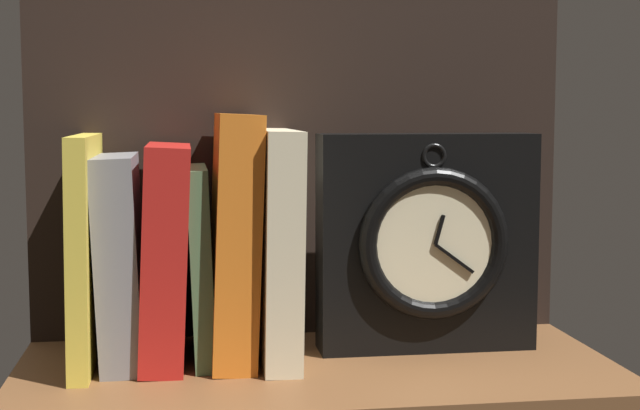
% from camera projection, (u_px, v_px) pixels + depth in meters
% --- Properties ---
extents(ground_plane, '(0.56, 0.27, 0.03)m').
position_uv_depth(ground_plane, '(317.00, 377.00, 0.86)').
color(ground_plane, brown).
extents(back_panel, '(0.56, 0.01, 0.37)m').
position_uv_depth(back_panel, '(300.00, 157.00, 0.97)').
color(back_panel, black).
rests_on(back_panel, ground_plane).
extents(book_yellow_seinlanguage, '(0.02, 0.17, 0.21)m').
position_uv_depth(book_yellow_seinlanguage, '(86.00, 250.00, 0.85)').
color(book_yellow_seinlanguage, gold).
rests_on(book_yellow_seinlanguage, ground_plane).
extents(book_gray_chess, '(0.04, 0.13, 0.20)m').
position_uv_depth(book_gray_chess, '(120.00, 259.00, 0.86)').
color(book_gray_chess, gray).
rests_on(book_gray_chess, ground_plane).
extents(book_red_requiem, '(0.05, 0.15, 0.21)m').
position_uv_depth(book_red_requiem, '(165.00, 253.00, 0.87)').
color(book_red_requiem, red).
rests_on(book_red_requiem, ground_plane).
extents(book_green_romantic, '(0.03, 0.13, 0.18)m').
position_uv_depth(book_green_romantic, '(200.00, 263.00, 0.87)').
color(book_green_romantic, '#476B44').
rests_on(book_green_romantic, ground_plane).
extents(book_orange_pandolfini, '(0.05, 0.15, 0.23)m').
position_uv_depth(book_orange_pandolfini, '(235.00, 237.00, 0.87)').
color(book_orange_pandolfini, orange).
rests_on(book_orange_pandolfini, ground_plane).
extents(book_cream_twain, '(0.04, 0.17, 0.22)m').
position_uv_depth(book_cream_twain, '(277.00, 244.00, 0.88)').
color(book_cream_twain, beige).
rests_on(book_cream_twain, ground_plane).
extents(framed_clock, '(0.21, 0.06, 0.21)m').
position_uv_depth(framed_clock, '(427.00, 242.00, 0.90)').
color(framed_clock, black).
rests_on(framed_clock, ground_plane).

